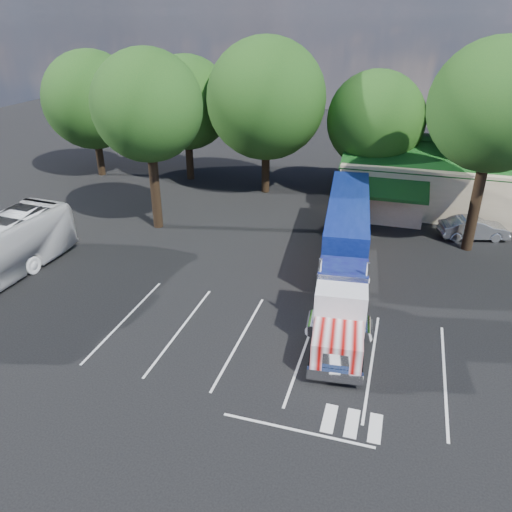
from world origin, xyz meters
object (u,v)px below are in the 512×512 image
(woman, at_px, (348,282))
(bicycle, at_px, (320,274))
(silver_sedan, at_px, (474,228))
(semi_truck, at_px, (346,239))

(woman, height_order, bicycle, woman)
(bicycle, height_order, silver_sedan, silver_sedan)
(semi_truck, relative_size, woman, 12.49)
(semi_truck, xyz_separation_m, woman, (0.59, -2.51, -1.54))
(semi_truck, relative_size, bicycle, 10.22)
(bicycle, bearing_deg, silver_sedan, 30.43)
(silver_sedan, bearing_deg, bicycle, 119.74)
(woman, bearing_deg, silver_sedan, -50.57)
(woman, relative_size, bicycle, 0.82)
(silver_sedan, bearing_deg, semi_truck, 118.74)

